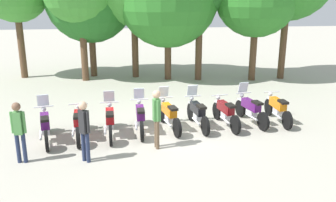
{
  "coord_description": "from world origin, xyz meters",
  "views": [
    {
      "loc": [
        -1.61,
        -11.37,
        4.42
      ],
      "look_at": [
        0.0,
        0.5,
        0.9
      ],
      "focal_mm": 38.53,
      "sensor_mm": 36.0,
      "label": 1
    }
  ],
  "objects_px": {
    "motorcycle_7": "(251,109)",
    "motorcycle_4": "(169,114)",
    "person_2": "(157,114)",
    "motorcycle_8": "(278,108)",
    "motorcycle_5": "(197,113)",
    "motorcycle_0": "(45,125)",
    "motorcycle_3": "(140,117)",
    "motorcycle_6": "(225,112)",
    "motorcycle_2": "(110,120)",
    "motorcycle_1": "(78,123)",
    "person_1": "(84,127)",
    "person_0": "(19,128)"
  },
  "relations": [
    {
      "from": "person_0",
      "to": "person_1",
      "type": "xyz_separation_m",
      "value": [
        1.73,
        -0.17,
        0.01
      ]
    },
    {
      "from": "motorcycle_0",
      "to": "motorcycle_1",
      "type": "relative_size",
      "value": 0.99
    },
    {
      "from": "motorcycle_7",
      "to": "motorcycle_4",
      "type": "bearing_deg",
      "value": 83.59
    },
    {
      "from": "motorcycle_1",
      "to": "motorcycle_7",
      "type": "height_order",
      "value": "motorcycle_7"
    },
    {
      "from": "motorcycle_1",
      "to": "motorcycle_8",
      "type": "distance_m",
      "value": 7.0
    },
    {
      "from": "motorcycle_2",
      "to": "motorcycle_3",
      "type": "bearing_deg",
      "value": -78.99
    },
    {
      "from": "motorcycle_5",
      "to": "person_0",
      "type": "height_order",
      "value": "person_0"
    },
    {
      "from": "motorcycle_5",
      "to": "person_0",
      "type": "xyz_separation_m",
      "value": [
        -5.35,
        -2.09,
        0.49
      ]
    },
    {
      "from": "motorcycle_4",
      "to": "motorcycle_6",
      "type": "distance_m",
      "value": 1.99
    },
    {
      "from": "motorcycle_3",
      "to": "person_0",
      "type": "xyz_separation_m",
      "value": [
        -3.36,
        -1.92,
        0.49
      ]
    },
    {
      "from": "motorcycle_0",
      "to": "person_2",
      "type": "xyz_separation_m",
      "value": [
        3.4,
        -1.0,
        0.54
      ]
    },
    {
      "from": "motorcycle_2",
      "to": "person_1",
      "type": "height_order",
      "value": "person_1"
    },
    {
      "from": "motorcycle_1",
      "to": "person_0",
      "type": "xyz_separation_m",
      "value": [
        -1.37,
        -1.62,
        0.51
      ]
    },
    {
      "from": "motorcycle_8",
      "to": "person_0",
      "type": "bearing_deg",
      "value": 104.79
    },
    {
      "from": "motorcycle_3",
      "to": "motorcycle_1",
      "type": "bearing_deg",
      "value": 98.89
    },
    {
      "from": "person_1",
      "to": "motorcycle_8",
      "type": "bearing_deg",
      "value": 152.47
    },
    {
      "from": "motorcycle_2",
      "to": "motorcycle_7",
      "type": "bearing_deg",
      "value": -85.22
    },
    {
      "from": "motorcycle_8",
      "to": "motorcycle_4",
      "type": "bearing_deg",
      "value": 92.6
    },
    {
      "from": "motorcycle_0",
      "to": "person_1",
      "type": "bearing_deg",
      "value": -152.25
    },
    {
      "from": "motorcycle_0",
      "to": "motorcycle_4",
      "type": "bearing_deg",
      "value": -93.8
    },
    {
      "from": "motorcycle_0",
      "to": "motorcycle_2",
      "type": "height_order",
      "value": "same"
    },
    {
      "from": "motorcycle_4",
      "to": "person_1",
      "type": "distance_m",
      "value": 3.46
    },
    {
      "from": "motorcycle_3",
      "to": "motorcycle_5",
      "type": "height_order",
      "value": "same"
    },
    {
      "from": "motorcycle_4",
      "to": "person_2",
      "type": "bearing_deg",
      "value": 148.9
    },
    {
      "from": "person_0",
      "to": "motorcycle_5",
      "type": "bearing_deg",
      "value": -62.3
    },
    {
      "from": "motorcycle_3",
      "to": "person_2",
      "type": "relative_size",
      "value": 1.22
    },
    {
      "from": "motorcycle_3",
      "to": "motorcycle_8",
      "type": "height_order",
      "value": "motorcycle_3"
    },
    {
      "from": "motorcycle_2",
      "to": "motorcycle_4",
      "type": "relative_size",
      "value": 1.01
    },
    {
      "from": "motorcycle_4",
      "to": "person_1",
      "type": "xyz_separation_m",
      "value": [
        -2.61,
        -2.22,
        0.5
      ]
    },
    {
      "from": "motorcycle_3",
      "to": "motorcycle_4",
      "type": "distance_m",
      "value": 1.0
    },
    {
      "from": "motorcycle_4",
      "to": "person_2",
      "type": "relative_size",
      "value": 1.21
    },
    {
      "from": "motorcycle_0",
      "to": "motorcycle_6",
      "type": "xyz_separation_m",
      "value": [
        5.98,
        0.57,
        -0.01
      ]
    },
    {
      "from": "motorcycle_2",
      "to": "person_2",
      "type": "relative_size",
      "value": 1.23
    },
    {
      "from": "motorcycle_0",
      "to": "motorcycle_4",
      "type": "height_order",
      "value": "same"
    },
    {
      "from": "person_1",
      "to": "motorcycle_1",
      "type": "bearing_deg",
      "value": -126.08
    },
    {
      "from": "motorcycle_0",
      "to": "motorcycle_3",
      "type": "height_order",
      "value": "same"
    },
    {
      "from": "motorcycle_8",
      "to": "motorcycle_5",
      "type": "bearing_deg",
      "value": 92.79
    },
    {
      "from": "motorcycle_6",
      "to": "motorcycle_7",
      "type": "distance_m",
      "value": 1.01
    },
    {
      "from": "motorcycle_3",
      "to": "motorcycle_6",
      "type": "distance_m",
      "value": 2.98
    },
    {
      "from": "motorcycle_1",
      "to": "person_0",
      "type": "distance_m",
      "value": 2.18
    },
    {
      "from": "motorcycle_2",
      "to": "motorcycle_3",
      "type": "relative_size",
      "value": 1.0
    },
    {
      "from": "motorcycle_1",
      "to": "motorcycle_7",
      "type": "xyz_separation_m",
      "value": [
        5.97,
        0.65,
        0.01
      ]
    },
    {
      "from": "motorcycle_3",
      "to": "motorcycle_2",
      "type": "bearing_deg",
      "value": 103.08
    },
    {
      "from": "motorcycle_1",
      "to": "motorcycle_6",
      "type": "relative_size",
      "value": 1.0
    },
    {
      "from": "motorcycle_1",
      "to": "person_1",
      "type": "xyz_separation_m",
      "value": [
        0.37,
        -1.79,
        0.52
      ]
    },
    {
      "from": "motorcycle_6",
      "to": "person_1",
      "type": "xyz_separation_m",
      "value": [
        -4.61,
        -2.23,
        0.52
      ]
    },
    {
      "from": "motorcycle_2",
      "to": "motorcycle_3",
      "type": "height_order",
      "value": "same"
    },
    {
      "from": "person_1",
      "to": "motorcycle_5",
      "type": "bearing_deg",
      "value": 164.34
    },
    {
      "from": "motorcycle_4",
      "to": "person_2",
      "type": "xyz_separation_m",
      "value": [
        -0.58,
        -1.55,
        0.54
      ]
    },
    {
      "from": "person_1",
      "to": "person_0",
      "type": "bearing_deg",
      "value": -53.21
    }
  ]
}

